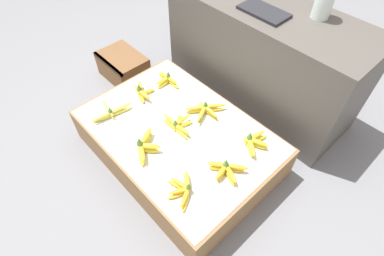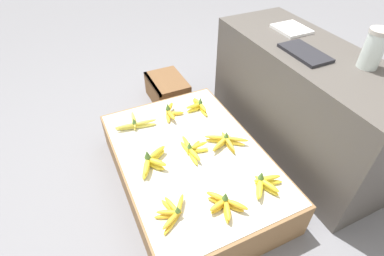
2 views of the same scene
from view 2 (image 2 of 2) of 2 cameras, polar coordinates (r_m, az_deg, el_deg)
ground_plane at (r=1.90m, az=-0.12°, el=-10.28°), size 10.00×10.00×0.00m
display_platform at (r=1.81m, az=-0.12°, el=-7.78°), size 1.15×0.80×0.25m
back_vendor_table at (r=2.04m, az=20.11°, el=4.64°), size 1.34×0.51×0.71m
wooden_crate at (r=2.51m, az=-4.74°, el=7.30°), size 0.37×0.27×0.20m
banana_bunch_front_left at (r=1.91m, az=-10.78°, el=0.83°), size 0.17×0.26×0.08m
banana_bunch_front_midleft at (r=1.64m, az=-7.55°, el=-6.28°), size 0.18×0.20×0.11m
banana_bunch_front_midright at (r=1.45m, az=-3.68°, el=-15.68°), size 0.19×0.18×0.08m
banana_bunch_middle_left at (r=1.97m, az=-4.19°, el=3.06°), size 0.19×0.14×0.10m
banana_bunch_middle_midleft at (r=1.71m, az=0.05°, el=-4.06°), size 0.23×0.14×0.09m
banana_bunch_middle_midright at (r=1.47m, az=6.27°, el=-14.32°), size 0.20×0.18×0.10m
banana_bunch_back_left at (r=2.01m, az=1.20°, el=4.21°), size 0.21×0.12×0.09m
banana_bunch_back_midleft at (r=1.77m, az=6.38°, el=-2.48°), size 0.19×0.24×0.09m
banana_bunch_back_midright at (r=1.58m, az=13.63°, el=-10.30°), size 0.15×0.20×0.10m
glass_jar at (r=1.78m, az=31.34°, el=12.78°), size 0.11×0.11×0.20m
foam_tray_white at (r=2.09m, az=18.43°, el=17.46°), size 0.21×0.19×0.02m
foam_tray_dark at (r=1.81m, az=20.70°, el=13.26°), size 0.29×0.16×0.02m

